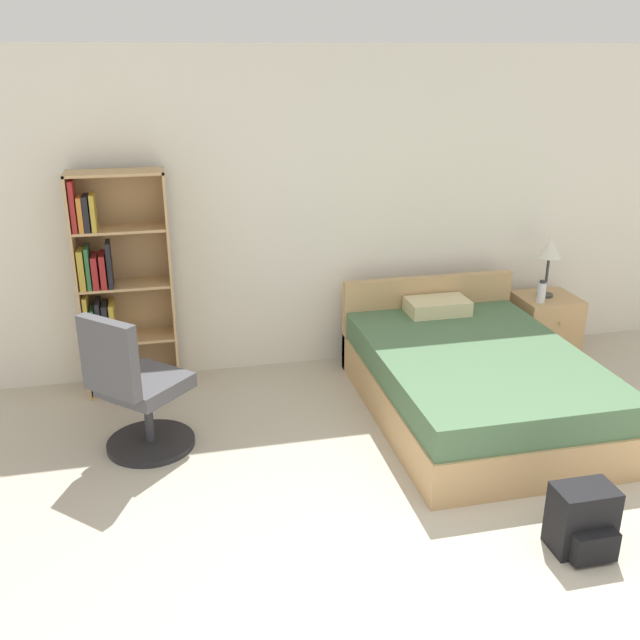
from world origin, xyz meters
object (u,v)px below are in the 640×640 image
Objects in this scene: water_bottle at (541,292)px; backpack_black at (583,521)px; bed at (472,379)px; table_lamp at (550,251)px; bookshelf at (114,292)px; office_chair at (136,393)px; nightstand at (544,325)px.

backpack_black is at bearing -113.13° from water_bottle.
bed is 1.61m from backpack_black.
water_bottle is 0.51× the size of backpack_black.
table_lamp is at bearing 49.74° from water_bottle.
office_chair is at bearing -81.76° from bookshelf.
bookshelf is 9.05× the size of water_bottle.
water_bottle is at bearing 66.87° from backpack_black.
table_lamp is (3.61, -0.07, 0.13)m from bookshelf.
nightstand is at bearing 38.93° from bed.
bookshelf is 3.61m from table_lamp.
bed is 3.90× the size of nightstand.
table_lamp is (-0.02, 0.02, 0.68)m from nightstand.
bookshelf is 4.60× the size of backpack_black.
table_lamp reaches higher than water_bottle.
water_bottle is at bearing -3.38° from bookshelf.
office_chair is 3.44m from water_bottle.
nightstand is at bearing -1.40° from bookshelf.
table_lamp is at bearing 40.08° from bed.
bed reaches higher than backpack_black.
office_chair is at bearing 146.21° from backpack_black.
nightstand is (3.63, -0.09, -0.55)m from bookshelf.
bed is 10.95× the size of water_bottle.
bookshelf is 3.67m from nightstand.
nightstand is 0.68m from table_lamp.
office_chair is 1.89× the size of nightstand.
nightstand reaches higher than backpack_black.
water_bottle is (0.94, 0.75, 0.36)m from bed.
office_chair is 2.83m from backpack_black.
bed is (2.55, -0.96, -0.55)m from bookshelf.
bed is 2.41m from office_chair.
table_lamp reaches higher than bed.
bookshelf reaches higher than table_lamp.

